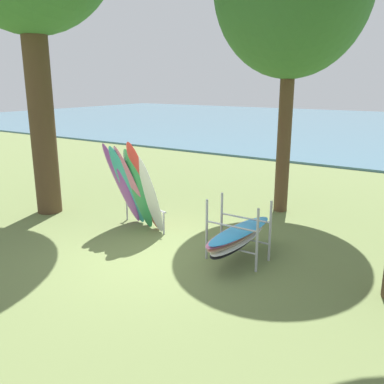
% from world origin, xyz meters
% --- Properties ---
extents(ground_plane, '(80.00, 80.00, 0.00)m').
position_xyz_m(ground_plane, '(0.00, 0.00, 0.00)').
color(ground_plane, olive).
extents(leaning_board_pile, '(1.72, 1.12, 2.23)m').
position_xyz_m(leaning_board_pile, '(-1.26, 1.02, 1.04)').
color(leaning_board_pile, purple).
rests_on(leaning_board_pile, ground).
extents(board_storage_rack, '(1.15, 2.13, 1.25)m').
position_xyz_m(board_storage_rack, '(1.57, 0.83, 0.52)').
color(board_storage_rack, '#9EA0A5').
rests_on(board_storage_rack, ground).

